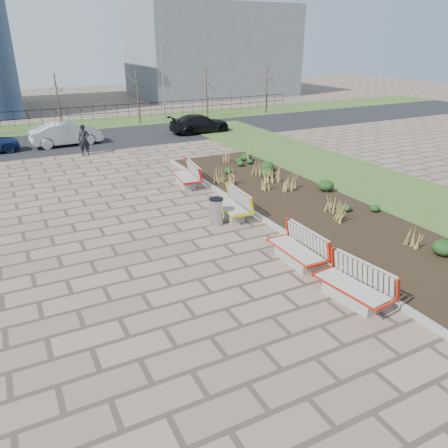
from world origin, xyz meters
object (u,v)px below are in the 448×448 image
litter_bin (216,212)px  car_black (200,124)px  bench_b (296,248)px  pedestrian (84,140)px  lamp_east (163,84)px  bench_a (352,285)px  car_silver (66,134)px  bench_c (230,204)px  bench_d (185,175)px

litter_bin → car_black: 17.16m
litter_bin → car_black: (6.56, 15.85, 0.18)m
bench_b → pedestrian: (-2.95, 16.63, 0.39)m
pedestrian → lamp_east: lamp_east is taller
bench_a → lamp_east: (5.00, 27.19, 2.54)m
car_silver → lamp_east: lamp_east is taller
bench_b → lamp_east: lamp_east is taller
car_silver → bench_b: bearing=-172.9°
bench_b → lamp_east: size_ratio=0.35×
lamp_east → bench_c: bearing=-103.7°
car_black → bench_c: bearing=156.7°
car_silver → car_black: car_silver is taller
bench_d → litter_bin: bearing=-92.5°
pedestrian → car_silver: 3.22m
pedestrian → bench_d: bearing=-53.1°
bench_a → bench_d: 10.95m
car_black → car_silver: bearing=86.4°
bench_a → bench_c: 6.62m
bench_d → pedestrian: bearing=116.8°
bench_a → lamp_east: size_ratio=0.35×
bench_a → car_black: (5.78, 22.06, 0.17)m
bench_a → car_silver: 22.47m
bench_a → litter_bin: bench_a is taller
bench_a → lamp_east: 27.76m
bench_c → bench_b: bearing=-86.6°
bench_d → pedestrian: (-2.95, 8.08, 0.39)m
bench_c → litter_bin: size_ratio=2.15×
litter_bin → car_silver: car_silver is taller
bench_d → litter_bin: size_ratio=2.15×
pedestrian → lamp_east: (7.95, 8.16, 2.15)m
pedestrian → car_black: bearing=36.0°
bench_a → lamp_east: bearing=72.4°
car_silver → car_black: (9.26, -0.14, -0.07)m
car_black → lamp_east: bearing=6.0°
bench_b → pedestrian: size_ratio=1.18×
bench_a → litter_bin: bearing=89.9°
pedestrian → car_silver: size_ratio=0.41×
bench_d → car_silver: size_ratio=0.48×
bench_d → litter_bin: 4.81m
bench_a → bench_c: size_ratio=1.00×
bench_b → litter_bin: (-0.77, 3.81, -0.01)m
bench_c → bench_d: size_ratio=1.00×
car_black → pedestrian: bearing=106.4°
litter_bin → pedestrian: (-2.18, 12.82, 0.40)m
car_black → bench_b: bearing=160.9°
bench_b → bench_c: 4.23m
bench_b → car_silver: 20.11m
bench_d → car_black: car_black is taller
bench_b → bench_c: same height
bench_c → car_silver: 15.96m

